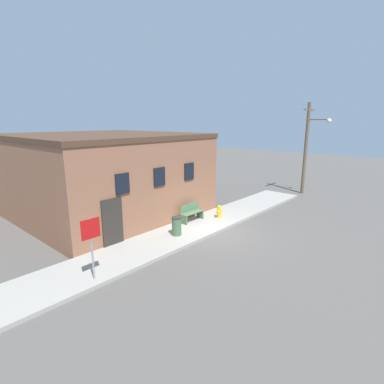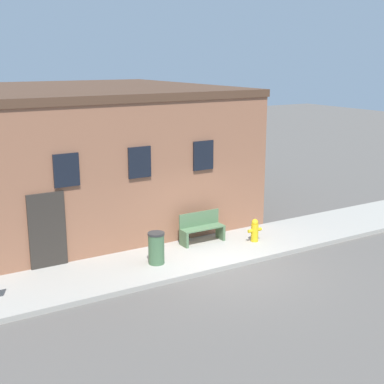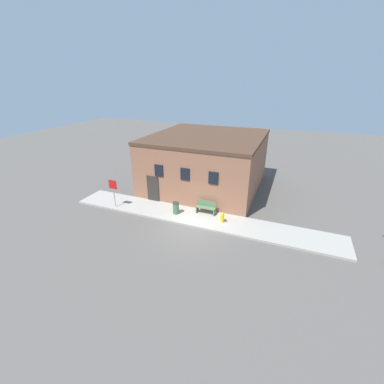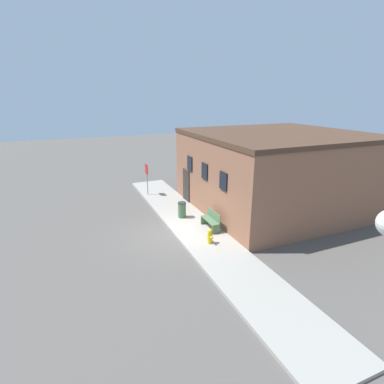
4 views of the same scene
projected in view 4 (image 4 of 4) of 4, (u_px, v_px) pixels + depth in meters
The scene contains 7 objects.
ground_plane at pixel (173, 235), 15.24m from camera, with size 80.00×80.00×0.00m, color #56514C.
sidewalk at pixel (195, 229), 15.67m from camera, with size 19.31×2.47×0.14m.
brick_building at pixel (276, 170), 18.51m from camera, with size 9.33×9.78×4.67m.
fire_hydrant at pixel (210, 236), 13.96m from camera, with size 0.48×0.23×0.71m.
stop_sign at pixel (147, 174), 20.48m from camera, with size 0.68×0.06×2.16m.
bench at pixel (211, 220), 15.48m from camera, with size 1.40×0.44×0.94m.
trash_bin at pixel (182, 210), 16.92m from camera, with size 0.46×0.46×0.89m.
Camera 4 is at (13.11, -4.50, 6.76)m, focal length 28.00 mm.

